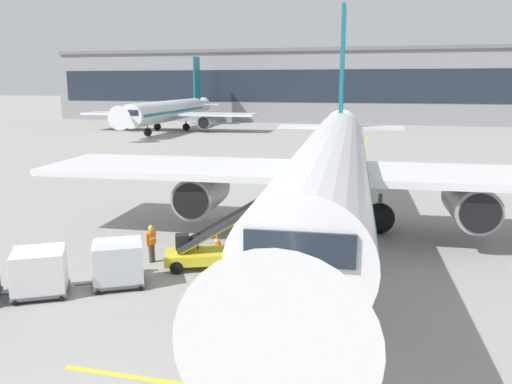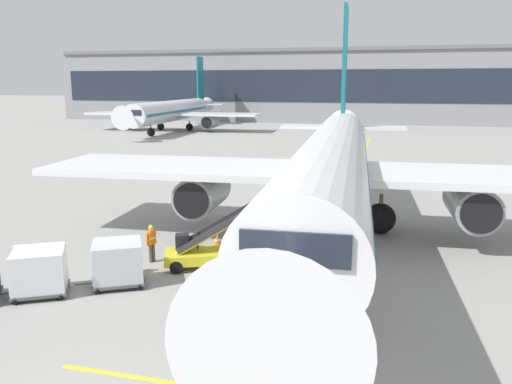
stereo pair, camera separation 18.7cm
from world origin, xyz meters
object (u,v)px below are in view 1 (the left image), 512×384
(baggage_cart_lead, at_px, (118,262))
(baggage_cart_second, at_px, (39,271))
(ground_crew_by_loader, at_px, (151,241))
(ground_crew_by_carts, at_px, (117,254))
(belt_loader, at_px, (209,247))
(safety_cone_wingtip, at_px, (222,221))
(safety_cone_engine_keepout, at_px, (230,218))
(distant_airplane, at_px, (170,111))
(safety_cone_nose_mark, at_px, (217,241))
(parked_airplane, at_px, (331,165))

(baggage_cart_lead, distance_m, baggage_cart_second, 2.92)
(ground_crew_by_loader, relative_size, ground_crew_by_carts, 1.00)
(baggage_cart_lead, xyz_separation_m, ground_crew_by_loader, (0.09, 2.90, -0.00))
(belt_loader, relative_size, safety_cone_wingtip, 7.62)
(ground_crew_by_carts, height_order, safety_cone_engine_keepout, ground_crew_by_carts)
(belt_loader, xyz_separation_m, distant_airplane, (-28.66, 62.18, 2.42))
(ground_crew_by_loader, bearing_deg, safety_cone_nose_mark, 50.04)
(belt_loader, bearing_deg, baggage_cart_lead, -133.07)
(parked_airplane, distance_m, safety_cone_engine_keepout, 6.82)
(parked_airplane, distance_m, belt_loader, 8.33)
(belt_loader, xyz_separation_m, ground_crew_by_loader, (-2.72, -0.10, 0.08))
(belt_loader, height_order, baggage_cart_lead, belt_loader)
(belt_loader, relative_size, baggage_cart_lead, 1.89)
(safety_cone_engine_keepout, bearing_deg, baggage_cart_lead, -99.47)
(belt_loader, distance_m, safety_cone_nose_mark, 2.68)
(ground_crew_by_carts, distance_m, safety_cone_wingtip, 8.70)
(distant_airplane, bearing_deg, ground_crew_by_loader, -67.39)
(ground_crew_by_loader, bearing_deg, safety_cone_wingtip, 78.58)
(belt_loader, distance_m, baggage_cart_second, 6.99)
(baggage_cart_lead, bearing_deg, belt_loader, 46.93)
(parked_airplane, bearing_deg, distant_airplane, 120.80)
(safety_cone_wingtip, bearing_deg, safety_cone_nose_mark, -75.99)
(baggage_cart_lead, distance_m, distant_airplane, 70.16)
(ground_crew_by_loader, xyz_separation_m, safety_cone_wingtip, (1.30, 6.44, -0.67))
(ground_crew_by_loader, height_order, safety_cone_nose_mark, ground_crew_by_loader)
(belt_loader, bearing_deg, ground_crew_by_carts, -147.78)
(distant_airplane, bearing_deg, ground_crew_by_carts, -68.52)
(belt_loader, height_order, safety_cone_wingtip, belt_loader)
(safety_cone_wingtip, bearing_deg, ground_crew_by_loader, -101.42)
(baggage_cart_lead, relative_size, safety_cone_wingtip, 4.04)
(safety_cone_wingtip, xyz_separation_m, safety_cone_nose_mark, (0.94, -3.76, 0.01))
(ground_crew_by_loader, relative_size, safety_cone_wingtip, 2.55)
(safety_cone_engine_keepout, bearing_deg, distant_airplane, 116.47)
(safety_cone_wingtip, relative_size, distant_airplane, 0.02)
(belt_loader, xyz_separation_m, safety_cone_wingtip, (-1.42, 6.34, -0.59))
(baggage_cart_second, relative_size, safety_cone_engine_keepout, 3.73)
(ground_crew_by_loader, height_order, ground_crew_by_carts, same)
(parked_airplane, distance_m, distant_airplane, 65.12)
(parked_airplane, relative_size, ground_crew_by_carts, 23.15)
(baggage_cart_second, distance_m, ground_crew_by_loader, 5.18)
(belt_loader, relative_size, distant_airplane, 0.13)
(safety_cone_engine_keepout, distance_m, safety_cone_wingtip, 0.65)
(safety_cone_wingtip, relative_size, safety_cone_nose_mark, 0.96)
(ground_crew_by_loader, relative_size, safety_cone_nose_mark, 2.44)
(baggage_cart_second, distance_m, safety_cone_wingtip, 11.63)
(safety_cone_engine_keepout, distance_m, safety_cone_nose_mark, 4.40)
(safety_cone_engine_keepout, bearing_deg, parked_airplane, -6.64)
(baggage_cart_lead, relative_size, distant_airplane, 0.07)
(safety_cone_wingtip, height_order, safety_cone_nose_mark, safety_cone_nose_mark)
(baggage_cart_second, relative_size, distant_airplane, 0.07)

